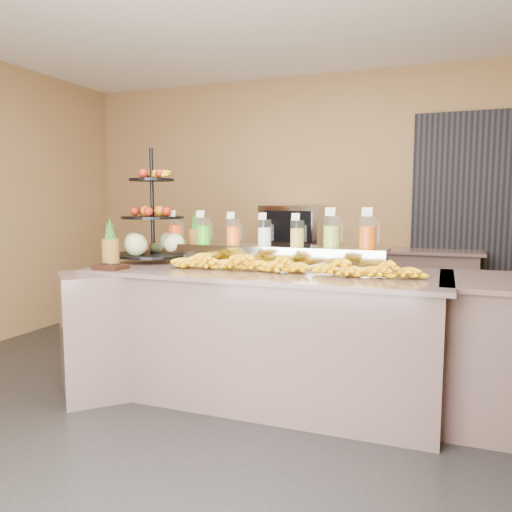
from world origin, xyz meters
The scene contains 18 objects.
ground centered at (0.00, 0.00, 0.00)m, with size 6.00×6.00×0.00m, color black.
room_envelope centered at (0.19, 0.79, 1.88)m, with size 6.04×5.02×2.82m.
buffet_counter centered at (-0.12, 0.26, 0.47)m, with size 2.75×1.25×0.93m.
back_ledge centered at (0.00, 2.25, 0.47)m, with size 3.10×0.55×0.93m.
pitcher_tray centered at (-0.11, 0.58, 1.01)m, with size 1.85×0.30×0.15m, color gray.
juice_pitcher_orange_a centered at (-0.89, 0.58, 1.17)m, with size 0.11×0.12×0.27m.
juice_pitcher_green centered at (-0.63, 0.58, 1.17)m, with size 0.11×0.12×0.27m.
juice_pitcher_orange_b centered at (-0.37, 0.58, 1.17)m, with size 0.11×0.11×0.26m.
juice_pitcher_milk centered at (-0.11, 0.58, 1.17)m, with size 0.11×0.11×0.26m.
juice_pitcher_lemon centered at (0.15, 0.58, 1.17)m, with size 0.11×0.11×0.26m.
juice_pitcher_lime centered at (0.41, 0.58, 1.18)m, with size 0.12×0.13×0.30m.
juice_pitcher_orange_c centered at (0.67, 0.58, 1.18)m, with size 0.13×0.13×0.30m.
banana_heap centered at (0.20, 0.26, 0.99)m, with size 1.79×0.16×0.15m.
fruit_stand centered at (-1.01, 0.50, 1.16)m, with size 0.66×0.66×0.91m.
condiment_caddy centered at (-1.05, -0.06, 0.95)m, with size 0.22×0.16×0.03m, color black.
pineapple_left_a centered at (-1.12, 0.03, 1.06)m, with size 0.12×0.12×0.37m.
pineapple_left_b centered at (-0.79, 0.75, 1.08)m, with size 0.14×0.14×0.41m.
oven_warmer centered at (-0.37, 2.25, 1.15)m, with size 0.66×0.46×0.44m, color gray.
Camera 1 is at (1.18, -3.01, 1.41)m, focal length 35.00 mm.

